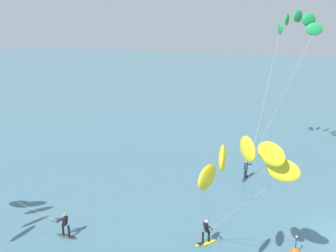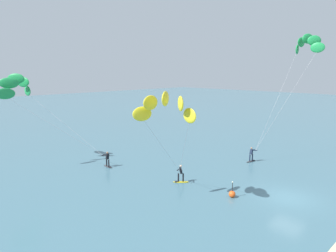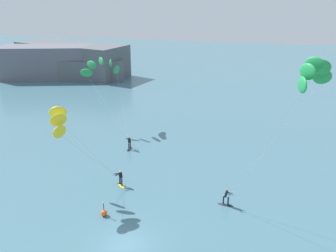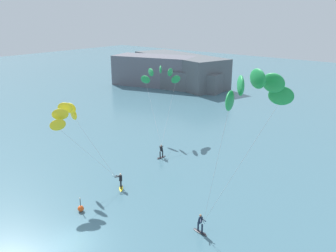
% 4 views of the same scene
% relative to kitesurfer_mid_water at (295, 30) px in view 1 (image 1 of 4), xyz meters
% --- Properties ---
extents(kitesurfer_mid_water, '(7.87, 5.64, 14.31)m').
position_rel_kitesurfer_mid_water_xyz_m(kitesurfer_mid_water, '(0.00, 0.00, 0.00)').
color(kitesurfer_mid_water, '#333338').
rests_on(kitesurfer_mid_water, ground).
extents(kitesurfer_far_out, '(6.95, 5.64, 8.80)m').
position_rel_kitesurfer_mid_water_xyz_m(kitesurfer_far_out, '(-20.22, 1.69, -5.24)').
color(kitesurfer_far_out, yellow).
rests_on(kitesurfer_far_out, ground).
extents(marker_buoy, '(0.56, 0.56, 1.38)m').
position_rel_kitesurfer_mid_water_xyz_m(marker_buoy, '(-15.42, -1.13, -12.28)').
color(marker_buoy, '#EA5119').
rests_on(marker_buoy, ground).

